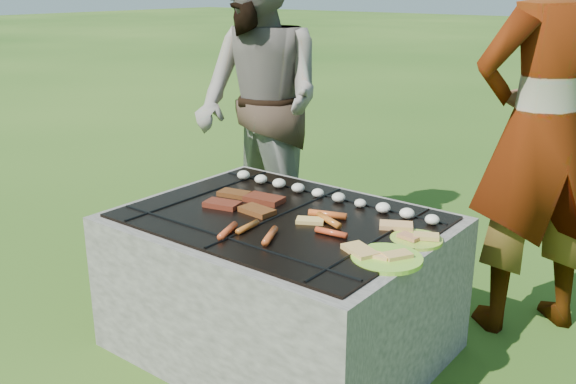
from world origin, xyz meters
name	(u,v)px	position (x,y,z in m)	size (l,w,h in m)	color
lawn	(281,345)	(0.00, 0.00, 0.00)	(60.00, 60.00, 0.00)	#1F4812
fire_pit	(281,287)	(0.00, 0.00, 0.28)	(1.30, 1.00, 0.62)	#A69D93
mushrooms	(324,194)	(0.02, 0.29, 0.63)	(1.06, 0.06, 0.04)	beige
pork_slabs	(247,202)	(-0.20, 0.02, 0.62)	(0.38, 0.28, 0.02)	brown
sausages	(293,226)	(0.13, -0.09, 0.63)	(0.42, 0.49, 0.03)	#E85826
bread_on_grate	(361,234)	(0.39, 0.01, 0.62)	(0.46, 0.43, 0.02)	#E8CE77
plate_far	(417,239)	(0.56, 0.12, 0.61)	(0.23, 0.23, 0.03)	yellow
plate_near	(387,258)	(0.56, -0.11, 0.61)	(0.32, 0.32, 0.03)	#A8CF31
cook	(544,132)	(0.76, 0.85, 0.92)	(0.67, 0.44, 1.83)	gray
bystander	(259,105)	(-0.77, 0.78, 0.87)	(0.84, 0.66, 1.74)	#A29587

